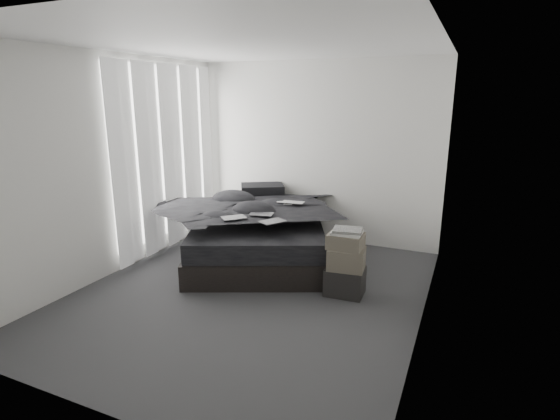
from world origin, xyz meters
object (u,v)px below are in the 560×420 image
at_px(side_stand, 232,217).
at_px(box_lower, 345,281).
at_px(laptop, 290,198).
at_px(bed, 259,246).

relative_size(side_stand, box_lower, 1.70).
bearing_deg(laptop, bed, -154.50).
height_order(side_stand, box_lower, side_stand).
bearing_deg(box_lower, laptop, 139.98).
distance_m(bed, box_lower, 1.51).
bearing_deg(bed, box_lower, -49.13).
xyz_separation_m(laptop, side_stand, (-1.07, 0.31, -0.46)).
xyz_separation_m(side_stand, box_lower, (2.09, -1.16, -0.20)).
bearing_deg(bed, side_stand, 119.86).
bearing_deg(side_stand, laptop, -16.09).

